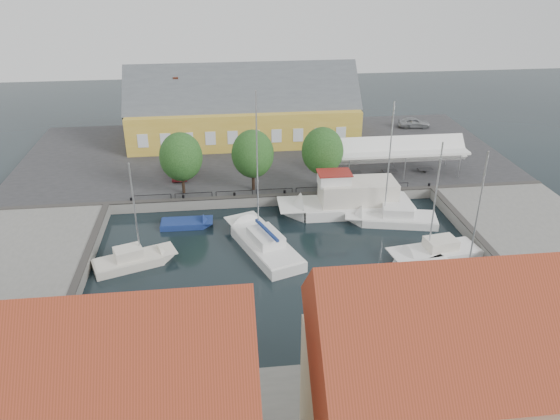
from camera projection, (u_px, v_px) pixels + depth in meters
name	position (u px, v px, depth m)	size (l,w,h in m)	color
ground	(289.00, 257.00, 45.42)	(140.00, 140.00, 0.00)	black
north_quay	(263.00, 156.00, 65.72)	(56.00, 26.00, 1.00)	#2D2D30
west_quay	(3.00, 283.00, 41.07)	(12.00, 24.00, 1.00)	slate
east_quay	(551.00, 249.00, 45.75)	(12.00, 24.00, 1.00)	slate
quay_edge_fittings	(282.00, 220.00, 49.19)	(56.00, 24.72, 0.40)	#383533
warehouse	(238.00, 113.00, 68.51)	(28.56, 14.00, 9.55)	gold
tent_canopy	(401.00, 150.00, 58.23)	(14.00, 4.00, 2.83)	white
quay_trees	(253.00, 154.00, 53.77)	(18.20, 4.20, 6.30)	black
car_silver	(414.00, 122.00, 73.97)	(1.72, 4.28, 1.46)	#96999D
car_red	(179.00, 170.00, 58.45)	(1.58, 4.53, 1.49)	#581418
center_sailboat	(264.00, 246.00, 46.47)	(6.40, 10.68, 14.05)	white
trawler	(351.00, 202.00, 52.78)	(13.25, 4.13, 5.00)	white
east_boat_a	(393.00, 220.00, 51.07)	(8.90, 4.64, 12.09)	white
east_boat_b	(436.00, 254.00, 45.43)	(8.06, 3.65, 10.73)	white
east_boat_c	(474.00, 294.00, 40.25)	(6.39, 9.51, 11.71)	white
west_boat_b	(133.00, 262.00, 44.23)	(6.96, 4.41, 9.35)	silver
launch_sw	(102.00, 351.00, 34.82)	(5.57, 2.52, 0.98)	white
launch_nw	(186.00, 225.00, 50.50)	(4.89, 2.01, 0.88)	navy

